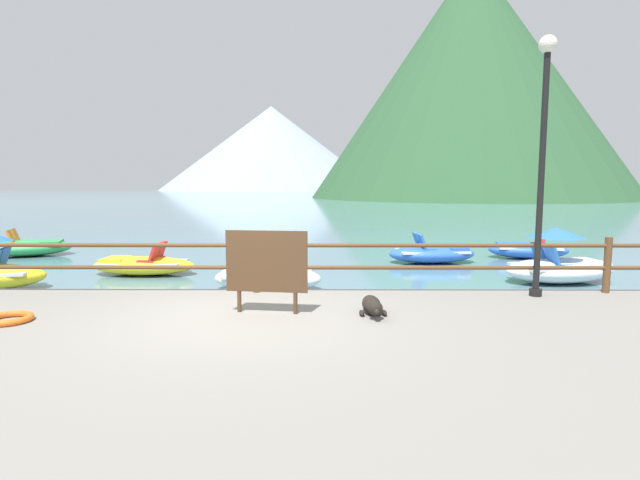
# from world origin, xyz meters

# --- Properties ---
(ground_plane) EXTENTS (200.00, 200.00, 0.00)m
(ground_plane) POSITION_xyz_m (0.00, 40.00, 0.00)
(ground_plane) COLOR slate
(promenade_dock) EXTENTS (28.00, 8.00, 0.40)m
(promenade_dock) POSITION_xyz_m (0.00, -2.20, 0.20)
(promenade_dock) COLOR gray
(promenade_dock) RESTS_ON ground
(dock_railing) EXTENTS (23.92, 0.12, 0.95)m
(dock_railing) POSITION_xyz_m (0.00, 1.55, 0.99)
(dock_railing) COLOR brown
(dock_railing) RESTS_ON promenade_dock
(lamp_post) EXTENTS (0.28, 0.28, 4.15)m
(lamp_post) POSITION_xyz_m (4.65, 1.29, 2.90)
(lamp_post) COLOR black
(lamp_post) RESTS_ON promenade_dock
(sign_board) EXTENTS (1.17, 0.20, 1.19)m
(sign_board) POSITION_xyz_m (0.34, 0.19, 1.13)
(sign_board) COLOR beige
(sign_board) RESTS_ON promenade_dock
(dog_resting) EXTENTS (0.40, 1.08, 0.26)m
(dog_resting) POSITION_xyz_m (1.84, 0.14, 0.52)
(dog_resting) COLOR black
(dog_resting) RESTS_ON promenade_dock
(life_ring) EXTENTS (0.61, 0.61, 0.09)m
(life_ring) POSITION_xyz_m (-3.09, -0.30, 0.45)
(life_ring) COLOR orange
(life_ring) RESTS_ON promenade_dock
(pedal_boat_0) EXTENTS (2.68, 1.67, 1.25)m
(pedal_boat_0) POSITION_xyz_m (6.51, 4.42, 0.41)
(pedal_boat_0) COLOR white
(pedal_boat_0) RESTS_ON ground
(pedal_boat_1) EXTENTS (2.38, 1.48, 0.85)m
(pedal_boat_1) POSITION_xyz_m (-0.04, 3.52, 0.28)
(pedal_boat_1) COLOR white
(pedal_boat_1) RESTS_ON ground
(pedal_boat_2) EXTENTS (2.57, 1.22, 0.81)m
(pedal_boat_2) POSITION_xyz_m (-3.30, 5.32, 0.24)
(pedal_boat_2) COLOR yellow
(pedal_boat_2) RESTS_ON ground
(pedal_boat_3) EXTENTS (2.56, 1.45, 0.84)m
(pedal_boat_3) POSITION_xyz_m (4.24, 7.22, 0.27)
(pedal_boat_3) COLOR blue
(pedal_boat_3) RESTS_ON ground
(pedal_boat_5) EXTENTS (2.44, 1.49, 0.84)m
(pedal_boat_5) POSITION_xyz_m (7.28, 8.06, 0.26)
(pedal_boat_5) COLOR blue
(pedal_boat_5) RESTS_ON ground
(pedal_boat_6) EXTENTS (2.78, 2.01, 0.84)m
(pedal_boat_6) POSITION_xyz_m (-8.00, 8.47, 0.27)
(pedal_boat_6) COLOR green
(pedal_boat_6) RESTS_ON ground
(cliff_headland) EXTENTS (46.44, 46.44, 34.49)m
(cliff_headland) POSITION_xyz_m (21.29, 69.63, 16.18)
(cliff_headland) COLOR #2D5633
(cliff_headland) RESTS_ON ground
(distant_peak) EXTENTS (65.36, 65.36, 24.53)m
(distant_peak) POSITION_xyz_m (-14.13, 143.28, 12.27)
(distant_peak) COLOR #93A3B7
(distant_peak) RESTS_ON ground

